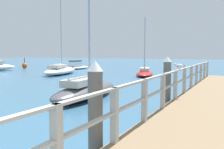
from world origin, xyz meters
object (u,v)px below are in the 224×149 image
channel_buoy (25,66)px  seagull_foreground (179,66)px  boat_2 (77,66)px  boat_6 (145,73)px  dock_piling_far (167,83)px  dock_piling_near (95,113)px  boat_0 (60,70)px  boat_5 (86,89)px

channel_buoy → seagull_foreground: bearing=-32.5°
boat_2 → boat_6: bearing=161.1°
dock_piling_far → dock_piling_near: bearing=-90.0°
boat_0 → channel_buoy: 11.95m
boat_6 → channel_buoy: boat_6 is taller
dock_piling_near → boat_0: (-13.14, 15.23, -0.59)m
boat_2 → boat_6: 11.67m
dock_piling_near → seagull_foreground: 5.45m
boat_5 → channel_buoy: 24.74m
dock_piling_near → boat_2: bearing=125.9°
boat_6 → seagull_foreground: bearing=97.7°
dock_piling_far → boat_6: 13.87m
channel_buoy → boat_2: bearing=11.9°
boat_2 → channel_buoy: 7.69m
boat_0 → boat_6: (7.70, 2.63, -0.13)m
dock_piling_near → dock_piling_far: 5.13m
seagull_foreground → boat_6: boat_6 is taller
dock_piling_far → seagull_foreground: dock_piling_far is taller
dock_piling_near → boat_2: size_ratio=0.45×
boat_6 → dock_piling_near: bearing=89.7°
boat_6 → boat_5: bearing=79.5°
dock_piling_near → dock_piling_far: (0.00, 5.13, 0.00)m
boat_5 → boat_6: 12.11m
dock_piling_near → boat_6: bearing=106.9°
dock_piling_near → channel_buoy: (-23.73, 20.77, -0.65)m
boat_0 → boat_2: bearing=98.3°
dock_piling_near → channel_buoy: 31.54m
seagull_foreground → boat_2: 23.75m
seagull_foreground → dock_piling_far: bearing=148.4°
boat_2 → boat_5: boat_5 is taller
boat_5 → boat_6: boat_5 is taller
dock_piling_far → boat_5: boat_5 is taller
seagull_foreground → boat_6: bearing=47.1°
dock_piling_near → boat_6: (-5.44, 17.86, -0.72)m
boat_5 → boat_6: (-1.44, 12.02, -0.13)m
boat_0 → boat_5: bearing=-60.8°
dock_piling_near → boat_5: 7.11m
dock_piling_far → boat_5: 4.11m
seagull_foreground → dock_piling_near: bearing=-161.9°
boat_2 → boat_6: (10.76, -4.50, -0.09)m
boat_0 → seagull_foreground: bearing=-51.1°
dock_piling_far → boat_6: boat_6 is taller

